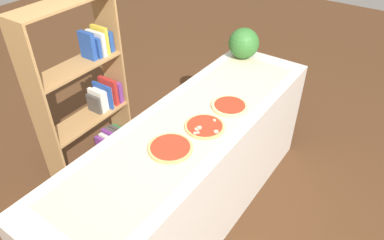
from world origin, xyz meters
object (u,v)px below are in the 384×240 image
pizza_plain_0 (170,148)px  pizza_plain_2 (230,106)px  bookshelf (92,96)px  pizza_mushroom_1 (205,126)px  watermelon (244,43)px

pizza_plain_0 → pizza_plain_2: (0.59, -0.07, 0.00)m
pizza_plain_2 → bookshelf: size_ratio=0.17×
pizza_plain_2 → pizza_plain_0: bearing=173.4°
pizza_mushroom_1 → pizza_plain_2: size_ratio=1.01×
pizza_mushroom_1 → pizza_plain_2: pizza_mushroom_1 is taller
pizza_plain_0 → watermelon: 1.36m
watermelon → bookshelf: bearing=136.7°
watermelon → pizza_plain_2: bearing=-157.8°
pizza_mushroom_1 → watermelon: 1.09m
pizza_mushroom_1 → watermelon: size_ratio=0.99×
pizza_plain_0 → pizza_mushroom_1: size_ratio=1.05×
watermelon → bookshelf: bookshelf is taller
pizza_plain_2 → bookshelf: (-0.23, 1.23, -0.25)m
watermelon → bookshelf: 1.39m
pizza_mushroom_1 → watermelon: watermelon is taller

